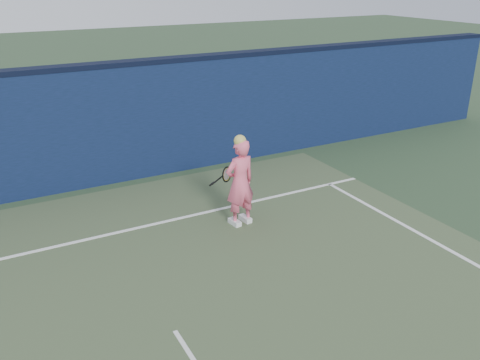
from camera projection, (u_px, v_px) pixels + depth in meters
backstop_wall at (75, 131)px, 10.57m from camera, size 24.00×0.40×2.50m
wall_cap at (67, 68)px, 10.08m from camera, size 24.00×0.42×0.10m
player at (240, 182)px, 9.10m from camera, size 0.64×0.46×1.71m
racket at (225, 175)px, 9.45m from camera, size 0.55×0.22×0.30m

